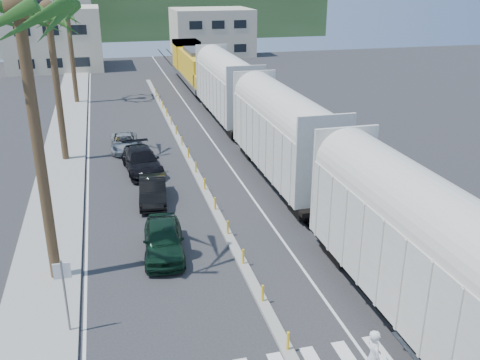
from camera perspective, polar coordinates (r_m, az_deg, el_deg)
name	(u,v)px	position (r m, az deg, el deg)	size (l,w,h in m)	color
ground	(278,335)	(20.19, 4.11, -16.15)	(140.00, 140.00, 0.00)	#28282B
sidewalk	(65,147)	(42.05, -18.16, 3.37)	(3.00, 90.00, 0.15)	gray
rails	(231,125)	(46.00, -0.95, 5.88)	(1.56, 100.00, 0.06)	black
median	(189,159)	(37.52, -5.50, 2.27)	(0.45, 60.00, 0.85)	gray
lane_markings	(151,142)	(42.07, -9.51, 4.07)	(9.42, 90.00, 0.01)	silver
freight_train	(257,114)	(38.00, 1.79, 7.04)	(3.00, 60.94, 5.85)	beige
street_sign	(64,286)	(20.07, -18.25, -10.73)	(0.60, 0.08, 3.00)	slate
buildings	(90,28)	(87.14, -15.69, 15.35)	(38.00, 27.00, 10.00)	beige
hillside	(123,5)	(115.42, -12.39, 17.73)	(80.00, 20.00, 12.00)	#385628
car_lead	(163,239)	(25.00, -8.16, -6.29)	(2.21, 4.67, 1.54)	black
car_second	(153,190)	(30.72, -9.27, -1.11)	(1.89, 4.35, 1.39)	black
car_third	(142,161)	(35.51, -10.45, 2.04)	(2.62, 5.42, 1.52)	black
car_rear	(124,142)	(40.22, -12.23, 3.93)	(2.04, 4.25, 1.17)	#AFB2B4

